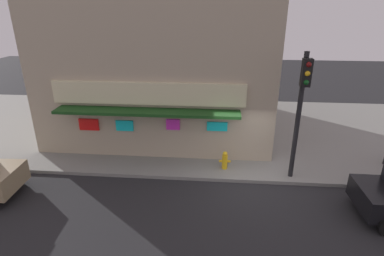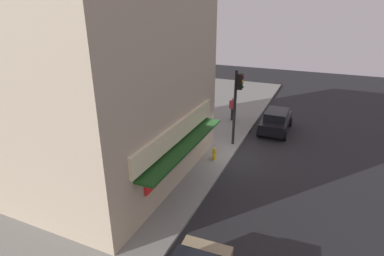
{
  "view_description": "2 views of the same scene",
  "coord_description": "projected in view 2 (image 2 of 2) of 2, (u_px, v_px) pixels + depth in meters",
  "views": [
    {
      "loc": [
        -1.12,
        -10.35,
        6.42
      ],
      "look_at": [
        -2.07,
        0.57,
        2.0
      ],
      "focal_mm": 28.68,
      "sensor_mm": 36.0,
      "label": 1
    },
    {
      "loc": [
        -15.87,
        -4.36,
        8.57
      ],
      "look_at": [
        -1.45,
        1.95,
        2.22
      ],
      "focal_mm": 28.52,
      "sensor_mm": 36.0,
      "label": 2
    }
  ],
  "objects": [
    {
      "name": "ground_plane",
      "position": [
        231.0,
        159.0,
        18.31
      ],
      "size": [
        58.63,
        58.63,
        0.0
      ],
      "primitive_type": "plane",
      "color": "#232326"
    },
    {
      "name": "sidewalk",
      "position": [
        154.0,
        143.0,
        20.26
      ],
      "size": [
        39.09,
        10.65,
        0.14
      ],
      "primitive_type": "cube",
      "color": "gray",
      "rests_on": "ground_plane"
    },
    {
      "name": "corner_building",
      "position": [
        102.0,
        92.0,
        15.42
      ],
      "size": [
        10.51,
        9.35,
        8.72
      ],
      "color": "tan",
      "rests_on": "sidewalk"
    },
    {
      "name": "traffic_light",
      "position": [
        237.0,
        98.0,
        18.79
      ],
      "size": [
        0.32,
        0.58,
        4.83
      ],
      "color": "black",
      "rests_on": "sidewalk"
    },
    {
      "name": "fire_hydrant",
      "position": [
        214.0,
        154.0,
        17.79
      ],
      "size": [
        0.47,
        0.23,
        0.77
      ],
      "color": "gold",
      "rests_on": "sidewalk"
    },
    {
      "name": "trash_can",
      "position": [
        124.0,
        216.0,
        12.41
      ],
      "size": [
        0.5,
        0.5,
        0.88
      ],
      "primitive_type": "cylinder",
      "color": "#2D2D2D",
      "rests_on": "sidewalk"
    },
    {
      "name": "pedestrian",
      "position": [
        233.0,
        108.0,
        23.76
      ],
      "size": [
        0.37,
        0.58,
        1.83
      ],
      "color": "black",
      "rests_on": "sidewalk"
    },
    {
      "name": "potted_plant_by_doorway",
      "position": [
        131.0,
        194.0,
        13.7
      ],
      "size": [
        0.62,
        0.62,
        0.99
      ],
      "color": "brown",
      "rests_on": "sidewalk"
    },
    {
      "name": "potted_plant_by_window",
      "position": [
        187.0,
        149.0,
        17.8
      ],
      "size": [
        0.76,
        0.76,
        1.06
      ],
      "color": "brown",
      "rests_on": "sidewalk"
    },
    {
      "name": "parked_car_black",
      "position": [
        276.0,
        121.0,
        22.08
      ],
      "size": [
        4.11,
        2.0,
        1.56
      ],
      "color": "black",
      "rests_on": "ground_plane"
    }
  ]
}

